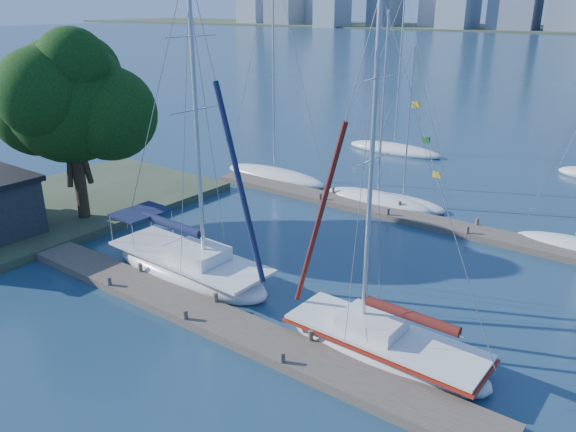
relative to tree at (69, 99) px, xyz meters
The scene contains 11 objects.
ground 15.83m from the tree, 15.06° to the right, with size 700.00×700.00×0.00m, color #17344B.
near_dock 15.73m from the tree, 15.06° to the right, with size 26.00×2.00×0.40m, color #4E4539.
far_dock 21.12m from the tree, 38.81° to the left, with size 30.00×1.80×0.36m, color #4E4539.
shore 8.20m from the tree, behind, with size 12.00×22.00×0.50m, color #38472D.
tree is the anchor object (origin of this frame).
sailboat_navy 12.09m from the tree, ahead, with size 9.65×3.41×14.85m.
sailboat_maroon 21.95m from the tree, ahead, with size 8.30×2.88×13.48m.
bg_boat_0 16.47m from the tree, 76.85° to the left, with size 9.07×2.62×16.31m.
bg_boat_1 20.06m from the tree, 48.14° to the left, with size 8.12×4.10×12.65m.
bg_boat_2 21.49m from the tree, 46.15° to the left, with size 6.26×3.74×10.54m.
bg_boat_6 29.18m from the tree, 75.68° to the left, with size 9.04×2.78×13.86m.
Camera 1 is at (15.36, -14.54, 12.53)m, focal length 35.00 mm.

